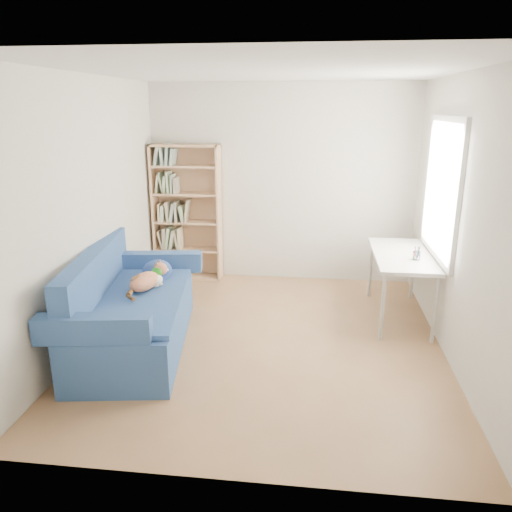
{
  "coord_description": "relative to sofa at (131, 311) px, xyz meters",
  "views": [
    {
      "loc": [
        0.46,
        -4.6,
        2.31
      ],
      "look_at": [
        -0.12,
        0.17,
        0.85
      ],
      "focal_mm": 35.0,
      "sensor_mm": 36.0,
      "label": 1
    }
  ],
  "objects": [
    {
      "name": "ground",
      "position": [
        1.31,
        0.24,
        -0.36
      ],
      "size": [
        4.0,
        4.0,
        0.0
      ],
      "primitive_type": "plane",
      "color": "#8F6440",
      "rests_on": "ground"
    },
    {
      "name": "room_shell",
      "position": [
        1.41,
        0.28,
        1.27
      ],
      "size": [
        3.54,
        4.04,
        2.62
      ],
      "color": "silver",
      "rests_on": "ground"
    },
    {
      "name": "sofa",
      "position": [
        0.0,
        0.0,
        0.0
      ],
      "size": [
        1.21,
        2.1,
        0.97
      ],
      "rotation": [
        0.0,
        0.0,
        0.15
      ],
      "color": "navy",
      "rests_on": "ground"
    },
    {
      "name": "bookshelf",
      "position": [
        0.06,
        2.09,
        0.48
      ],
      "size": [
        0.91,
        0.28,
        1.82
      ],
      "color": "tan",
      "rests_on": "ground"
    },
    {
      "name": "desk",
      "position": [
        2.74,
        1.03,
        0.32
      ],
      "size": [
        0.61,
        1.34,
        0.75
      ],
      "color": "white",
      "rests_on": "ground"
    },
    {
      "name": "pen_cup",
      "position": [
        2.84,
        0.81,
        0.44
      ],
      "size": [
        0.08,
        0.08,
        0.15
      ],
      "color": "white",
      "rests_on": "desk"
    }
  ]
}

